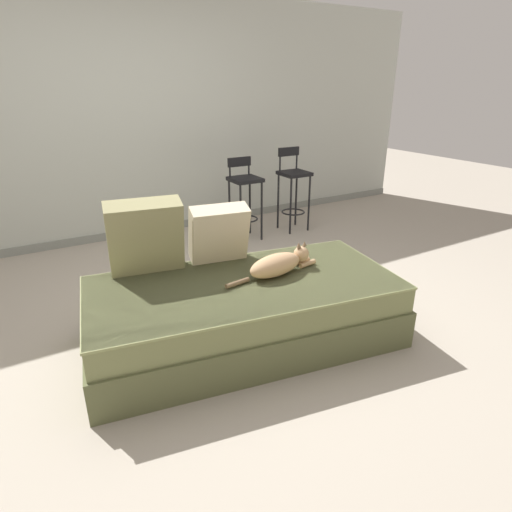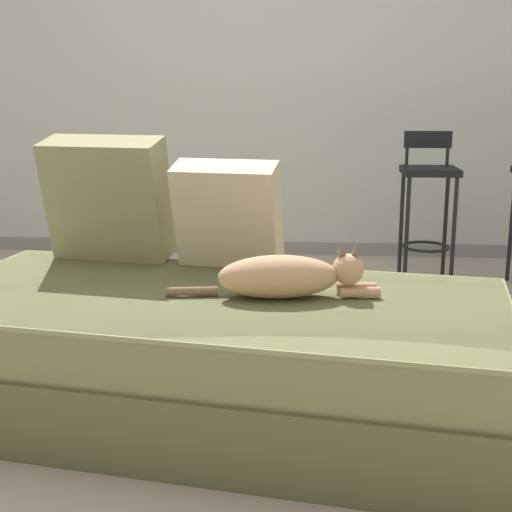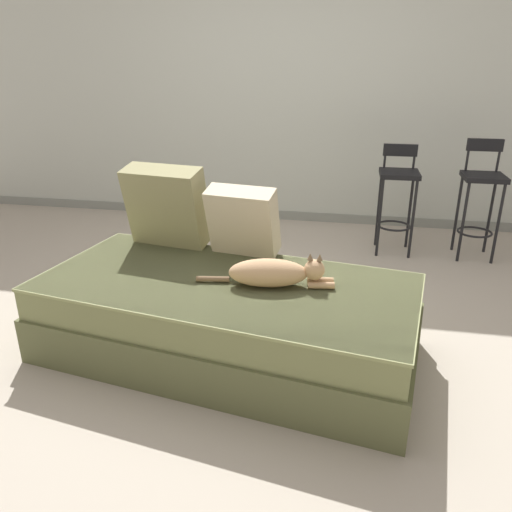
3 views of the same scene
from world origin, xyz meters
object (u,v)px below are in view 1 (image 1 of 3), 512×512
object	(u,v)px
throw_pillow_middle	(219,233)
bar_stool_by_doorway	(293,184)
couch	(244,311)
cat	(279,264)
bar_stool_near_window	(245,191)
throw_pillow_corner	(145,236)

from	to	relation	value
throw_pillow_middle	bar_stool_by_doorway	xyz separation A→B (m)	(1.68, 1.46, -0.10)
couch	throw_pillow_middle	world-z (taller)	throw_pillow_middle
cat	bar_stool_near_window	bearing A→B (deg)	67.70
throw_pillow_corner	throw_pillow_middle	world-z (taller)	throw_pillow_corner
throw_pillow_corner	bar_stool_near_window	xyz separation A→B (m)	(1.53, 1.38, -0.15)
throw_pillow_middle	bar_stool_by_doorway	bearing A→B (deg)	41.02
cat	throw_pillow_corner	bearing A→B (deg)	147.23
bar_stool_by_doorway	couch	bearing A→B (deg)	-132.35
throw_pillow_corner	bar_stool_near_window	size ratio (longest dim) A/B	0.59
couch	bar_stool_by_doorway	distance (m)	2.54
couch	cat	xyz separation A→B (m)	(0.27, -0.01, 0.30)
throw_pillow_corner	bar_stool_near_window	world-z (taller)	throw_pillow_corner
bar_stool_near_window	bar_stool_by_doorway	distance (m)	0.66
bar_stool_near_window	bar_stool_by_doorway	xyz separation A→B (m)	(0.66, 0.00, 0.01)
throw_pillow_corner	bar_stool_by_doorway	xyz separation A→B (m)	(2.19, 1.38, -0.15)
throw_pillow_corner	cat	world-z (taller)	throw_pillow_corner
throw_pillow_corner	cat	xyz separation A→B (m)	(0.76, -0.49, -0.19)
throw_pillow_corner	bar_stool_near_window	distance (m)	2.06
cat	bar_stool_near_window	size ratio (longest dim) A/B	0.82
bar_stool_by_doorway	bar_stool_near_window	bearing A→B (deg)	-179.94
couch	throw_pillow_corner	xyz separation A→B (m)	(-0.50, 0.48, 0.48)
throw_pillow_middle	bar_stool_by_doorway	world-z (taller)	bar_stool_by_doorway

